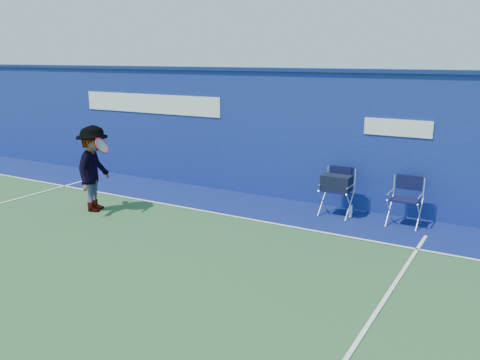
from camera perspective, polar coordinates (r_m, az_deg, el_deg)
The scene contains 8 objects.
ground at distance 8.93m, azimuth -15.45°, elevation -8.77°, with size 80.00×80.00×0.00m, color #2C542C.
stadium_wall at distance 12.57m, azimuth 1.17°, elevation 5.54°, with size 24.00×0.50×3.08m.
out_of_bounds_strip at distance 11.96m, azimuth -1.41°, elevation -2.47°, with size 24.00×1.80×0.01m, color #0D1A55.
court_lines at distance 9.32m, azimuth -12.82°, elevation -7.56°, with size 24.00×12.00×0.01m.
directors_chair_left at distance 11.07m, azimuth 10.79°, elevation -1.71°, with size 0.61×0.57×1.03m.
directors_chair_right at distance 10.80m, azimuth 17.98°, elevation -3.26°, with size 0.59×0.53×0.99m.
water_bottle at distance 11.08m, azimuth 12.31°, elevation -3.44°, with size 0.07×0.07×0.27m, color white.
tennis_player at distance 11.56m, azimuth -16.06°, elevation 1.23°, with size 1.10×1.39×1.89m.
Camera 1 is at (6.02, -5.69, 3.34)m, focal length 38.00 mm.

